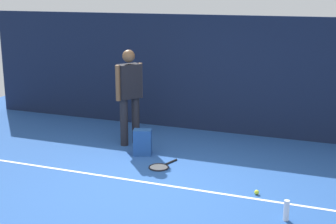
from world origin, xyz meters
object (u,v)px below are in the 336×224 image
object	(u,v)px
tennis_ball_by_fence	(124,134)
tennis_racket	(160,167)
backpack	(143,143)
tennis_ball_mid_court	(257,192)
water_bottle	(286,210)
tennis_player	(129,91)

from	to	relation	value
tennis_ball_by_fence	tennis_racket	bearing A→B (deg)	-46.10
tennis_racket	backpack	distance (m)	0.71
tennis_ball_mid_court	water_bottle	world-z (taller)	water_bottle
tennis_racket	tennis_player	bearing A→B (deg)	-115.74
tennis_racket	tennis_ball_mid_court	bearing A→B (deg)	91.59
backpack	tennis_player	bearing A→B (deg)	-62.53
backpack	tennis_racket	bearing A→B (deg)	119.56
tennis_player	tennis_ball_mid_court	distance (m)	3.05
tennis_player	water_bottle	size ratio (longest dim) A/B	6.56
tennis_ball_mid_court	tennis_player	bearing A→B (deg)	151.40
tennis_player	tennis_racket	xyz separation A→B (m)	(0.94, -0.91, -0.95)
tennis_ball_by_fence	water_bottle	world-z (taller)	water_bottle
tennis_player	water_bottle	bearing A→B (deg)	-89.38
tennis_player	backpack	xyz separation A→B (m)	(0.44, -0.44, -0.76)
tennis_racket	water_bottle	world-z (taller)	water_bottle
backpack	tennis_ball_by_fence	world-z (taller)	backpack
backpack	tennis_ball_mid_court	size ratio (longest dim) A/B	6.67
tennis_ball_mid_court	backpack	bearing A→B (deg)	155.78
backpack	water_bottle	size ratio (longest dim) A/B	1.70
backpack	tennis_ball_mid_court	distance (m)	2.32
tennis_ball_by_fence	tennis_ball_mid_court	xyz separation A→B (m)	(2.89, -1.81, 0.00)
tennis_racket	water_bottle	size ratio (longest dim) A/B	2.46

